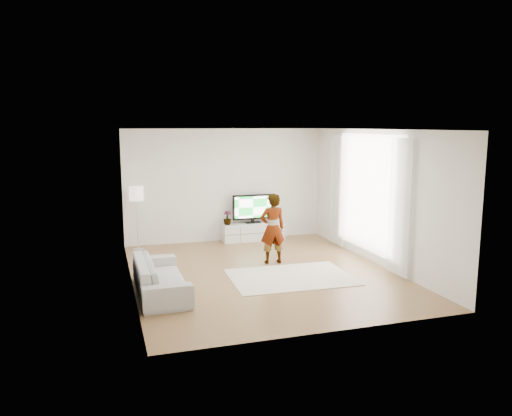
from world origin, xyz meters
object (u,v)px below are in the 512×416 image
object	(u,v)px
player	(273,228)
floor_lamp	(136,196)
media_console	(253,232)
sofa	(161,276)
rug	(291,277)
television	(253,208)

from	to	relation	value
player	floor_lamp	xyz separation A→B (m)	(-2.62, 2.03, 0.51)
player	floor_lamp	world-z (taller)	same
player	media_console	bearing A→B (deg)	-95.26
media_console	floor_lamp	world-z (taller)	floor_lamp
sofa	floor_lamp	xyz separation A→B (m)	(-0.14, 3.25, 0.96)
media_console	player	size ratio (longest dim) A/B	1.06
media_console	rug	size ratio (longest dim) A/B	0.68
television	floor_lamp	size ratio (longest dim) A/B	0.70
television	floor_lamp	world-z (taller)	floor_lamp
television	media_console	bearing A→B (deg)	-90.00
television	player	distance (m)	2.20
media_console	television	world-z (taller)	television
media_console	floor_lamp	distance (m)	3.04
rug	player	world-z (taller)	player
media_console	television	size ratio (longest dim) A/B	1.51
sofa	floor_lamp	size ratio (longest dim) A/B	1.38
rug	floor_lamp	distance (m)	4.25
rug	player	xyz separation A→B (m)	(-0.01, 1.06, 0.74)
media_console	sofa	distance (m)	4.33
television	floor_lamp	distance (m)	2.89
television	sofa	world-z (taller)	television
media_console	television	xyz separation A→B (m)	(0.00, 0.03, 0.61)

